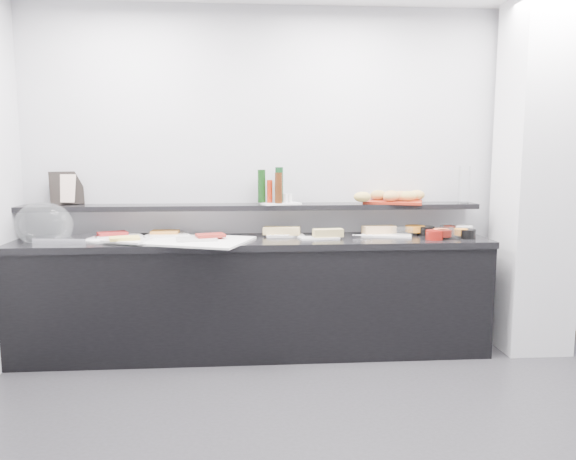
{
  "coord_description": "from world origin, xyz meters",
  "views": [
    {
      "loc": [
        -0.75,
        -2.56,
        1.56
      ],
      "look_at": [
        -0.45,
        1.45,
        1.0
      ],
      "focal_mm": 35.0,
      "sensor_mm": 36.0,
      "label": 1
    }
  ],
  "objects": [
    {
      "name": "back_wall",
      "position": [
        0.0,
        2.0,
        1.35
      ],
      "size": [
        5.0,
        0.02,
        2.7
      ],
      "primitive_type": "cube",
      "color": "#B7B9BF",
      "rests_on": "ground"
    },
    {
      "name": "column",
      "position": [
        1.5,
        1.65,
        1.35
      ],
      "size": [
        0.5,
        0.5,
        2.7
      ],
      "primitive_type": "cube",
      "color": "silver",
      "rests_on": "ground"
    },
    {
      "name": "buffet_cabinet",
      "position": [
        -0.7,
        1.7,
        0.42
      ],
      "size": [
        3.6,
        0.6,
        0.85
      ],
      "primitive_type": "cube",
      "color": "black",
      "rests_on": "ground"
    },
    {
      "name": "counter_top",
      "position": [
        -0.7,
        1.7,
        0.88
      ],
      "size": [
        3.62,
        0.62,
        0.05
      ],
      "primitive_type": "cube",
      "color": "black",
      "rests_on": "buffet_cabinet"
    },
    {
      "name": "wall_shelf",
      "position": [
        -0.7,
        1.88,
        1.13
      ],
      "size": [
        3.6,
        0.25,
        0.04
      ],
      "primitive_type": "cube",
      "color": "black",
      "rests_on": "back_wall"
    },
    {
      "name": "cloche_base",
      "position": [
        -2.08,
        1.67,
        0.92
      ],
      "size": [
        0.43,
        0.32,
        0.04
      ],
      "primitive_type": "cube",
      "rotation": [
        0.0,
        0.0,
        -0.15
      ],
      "color": "silver",
      "rests_on": "counter_top"
    },
    {
      "name": "cloche_dome",
      "position": [
        -2.25,
        1.69,
        1.03
      ],
      "size": [
        0.48,
        0.36,
        0.34
      ],
      "primitive_type": "ellipsoid",
      "rotation": [
        0.0,
        0.0,
        -0.16
      ],
      "color": "white",
      "rests_on": "cloche_base"
    },
    {
      "name": "linen_runner",
      "position": [
        -1.32,
        1.66,
        0.91
      ],
      "size": [
        1.3,
        0.93,
        0.01
      ],
      "primitive_type": "cube",
      "rotation": [
        0.0,
        0.0,
        -0.36
      ],
      "color": "white",
      "rests_on": "counter_top"
    },
    {
      "name": "platter_meat_a",
      "position": [
        -1.69,
        1.79,
        0.92
      ],
      "size": [
        0.36,
        0.26,
        0.01
      ],
      "primitive_type": "cube",
      "rotation": [
        0.0,
        0.0,
        -0.09
      ],
      "color": "white",
      "rests_on": "linen_runner"
    },
    {
      "name": "food_meat_a",
      "position": [
        -1.78,
        1.79,
        0.94
      ],
      "size": [
        0.25,
        0.21,
        0.02
      ],
      "primitive_type": "cube",
      "rotation": [
        0.0,
        0.0,
        0.42
      ],
      "color": "maroon",
      "rests_on": "platter_meat_a"
    },
    {
      "name": "platter_salmon",
      "position": [
        -1.38,
        1.81,
        0.92
      ],
      "size": [
        0.4,
        0.33,
        0.01
      ],
      "primitive_type": "cube",
      "rotation": [
        0.0,
        0.0,
        0.36
      ],
      "color": "white",
      "rests_on": "linen_runner"
    },
    {
      "name": "food_salmon",
      "position": [
        -1.38,
        1.84,
        0.94
      ],
      "size": [
        0.21,
        0.14,
        0.02
      ],
      "primitive_type": "cube",
      "rotation": [
        0.0,
        0.0,
        -0.03
      ],
      "color": "orange",
      "rests_on": "platter_salmon"
    },
    {
      "name": "platter_cheese",
      "position": [
        -1.61,
        1.54,
        0.92
      ],
      "size": [
        0.38,
        0.33,
        0.01
      ],
      "primitive_type": "cube",
      "rotation": [
        0.0,
        0.0,
        -0.41
      ],
      "color": "white",
      "rests_on": "linen_runner"
    },
    {
      "name": "food_cheese",
      "position": [
        -1.63,
        1.53,
        0.94
      ],
      "size": [
        0.24,
        0.19,
        0.02
      ],
      "primitive_type": "cube",
      "rotation": [
        0.0,
        0.0,
        0.28
      ],
      "color": "#EFD35D",
      "rests_on": "platter_cheese"
    },
    {
      "name": "platter_meat_b",
      "position": [
        -1.12,
        1.57,
        0.92
      ],
      "size": [
        0.32,
        0.24,
        0.01
      ],
      "primitive_type": "cube",
      "rotation": [
        0.0,
        0.0,
        0.16
      ],
      "color": "silver",
      "rests_on": "linen_runner"
    },
    {
      "name": "food_meat_b",
      "position": [
        -1.02,
        1.62,
        0.94
      ],
      "size": [
        0.24,
        0.19,
        0.02
      ],
      "primitive_type": "cube",
      "rotation": [
        0.0,
        0.0,
        0.29
      ],
      "color": "maroon",
      "rests_on": "platter_meat_b"
    },
    {
      "name": "sandwich_plate_left",
      "position": [
        -0.45,
        1.8,
        0.91
      ],
      "size": [
        0.3,
        0.14,
        0.01
      ],
      "primitive_type": "cube",
      "rotation": [
        0.0,
        0.0,
        0.05
      ],
      "color": "silver",
      "rests_on": "counter_top"
    },
    {
      "name": "sandwich_food_left",
      "position": [
        -0.47,
        1.81,
        0.94
      ],
      "size": [
        0.3,
        0.17,
        0.06
      ],
      "primitive_type": "cube",
      "rotation": [
        0.0,
        0.0,
        -0.2
      ],
      "color": "#E4C477",
      "rests_on": "sandwich_plate_left"
    },
    {
      "name": "tongs_left",
      "position": [
        -0.5,
        1.74,
        0.92
      ],
      "size": [
        0.16,
        0.02,
        0.01
      ],
      "primitive_type": "cylinder",
      "rotation": [
        0.0,
        1.57,
        0.06
      ],
      "color": "#BABCC2",
      "rests_on": "sandwich_plate_left"
    },
    {
      "name": "sandwich_plate_mid",
      "position": [
        -0.2,
        1.67,
        0.91
      ],
      "size": [
        0.32,
        0.18,
        0.01
      ],
      "primitive_type": "cube",
      "rotation": [
        0.0,
        0.0,
        0.16
      ],
      "color": "white",
      "rests_on": "counter_top"
    },
    {
      "name": "sandwich_food_mid",
      "position": [
        -0.13,
        1.66,
        0.94
      ],
      "size": [
        0.24,
        0.11,
        0.06
      ],
      "primitive_type": "cube",
      "rotation": [
        0.0,
        0.0,
        0.11
      ],
      "color": "tan",
      "rests_on": "sandwich_plate_mid"
    },
    {
      "name": "tongs_mid",
      "position": [
        -0.18,
        1.65,
        0.92
      ],
      "size": [
        0.16,
        0.03,
        0.01
      ],
      "primitive_type": "cylinder",
      "rotation": [
        0.0,
        1.57,
        0.16
      ],
      "color": "#B2B5B9",
      "rests_on": "sandwich_plate_mid"
    },
    {
      "name": "sandwich_plate_right",
      "position": [
        0.35,
        1.74,
        0.91
      ],
      "size": [
        0.41,
        0.25,
        0.01
      ],
      "primitive_type": "cube",
      "rotation": [
        0.0,
        0.0,
        -0.25
      ],
      "color": "white",
      "rests_on": "counter_top"
    },
    {
      "name": "sandwich_food_right",
      "position": [
        0.31,
        1.82,
        0.94
      ],
      "size": [
        0.28,
        0.15,
        0.06
      ],
      "primitive_type": "cube",
      "rotation": [
        0.0,
        0.0,
        0.18
      ],
      "color": "#DEB074",
      "rests_on": "sandwich_plate_right"
    },
    {
      "name": "tongs_right",
      "position": [
        0.15,
        1.69,
        0.92
      ],
      "size": [
        0.16,
        0.04,
        0.01
      ],
      "primitive_type": "cylinder",
      "rotation": [
        0.0,
        1.57,
        -0.18
      ],
      "color": "#B3B4BA",
      "rests_on": "sandwich_plate_right"
    },
    {
      "name": "bowl_glass_fruit",
      "position": [
        0.48,
        1.76,
        0.94
      ],
      "size": [
        0.19,
        0.19,
        0.07
      ],
      "primitive_type": "cylinder",
      "rotation": [
        0.0,
        0.0,
        -0.13
      ],
      "color": "white",
      "rests_on": "counter_top"
    },
    {
      "name": "fill_glass_fruit",
      "position": [
        0.61,
        1.83,
        0.95
      ],
      "size": [
        0.19,
        0.19,
        0.05
      ],
      "primitive_type": "cylinder",
      "rotation": [
        0.0,
        0.0,
        0.23
      ],
      "color": "orange",
      "rests_on": "bowl_glass_fruit"
    },
    {
      "name": "bowl_black_jam",
      "position": [
        0.68,
        1.79,
        0.94
      ],
      "size": [
        0.17,
        0.17,
        0.07
      ],
      "primitive_type": "cylinder",
      "rotation": [
        0.0,
        0.0,
        0.38
      ],
      "color": "black",
      "rests_on": "counter_top"
    },
    {
      "name": "fill_black_jam",
      "position": [
        0.89,
        1.8,
        0.95
      ],
      "size": [
        0.12,
        0.12,
        0.05
      ],
      "primitive_type": "cylinder",
      "rotation": [
        0.0,
        0.0,
        -0.19
      ],
      "color": "#56150C",
      "rests_on": "bowl_black_jam"
    },
    {
      "name": "bowl_glass_cream",
      "position": [
        0.9,
        1.81,
        0.94
      ],
      "size": [
        0.22,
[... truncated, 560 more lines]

